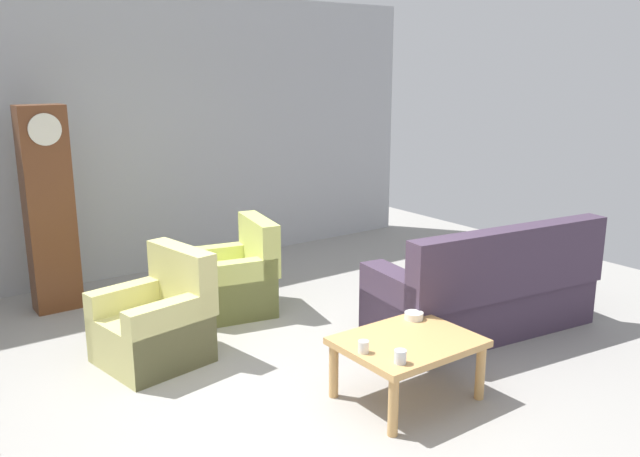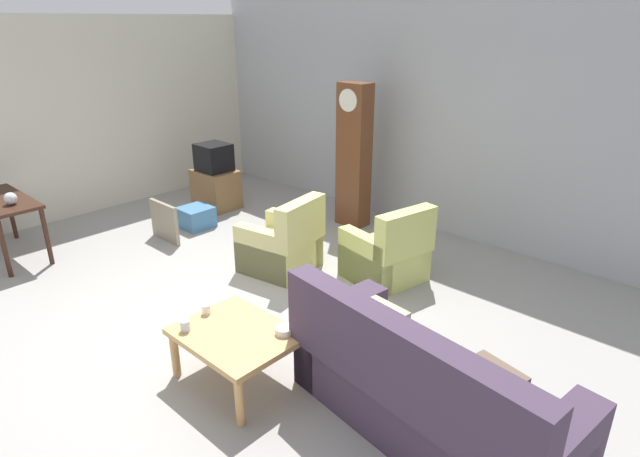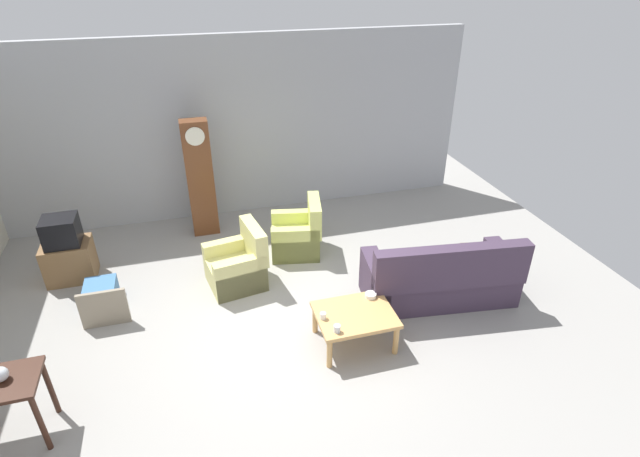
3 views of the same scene
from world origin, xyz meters
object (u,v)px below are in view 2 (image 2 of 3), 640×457
couch_floral (423,393)px  tv_stand_cabinet (216,189)px  tv_crt (214,157)px  cup_blue_rimmed (185,325)px  armchair_olive_near (283,246)px  armchair_olive_far (387,255)px  grandfather_clock (354,156)px  framed_picture_leaning (164,222)px  glass_dome_cloche (10,199)px  cup_white_porcelain (206,309)px  storage_box_blue (196,217)px  console_table_dark (3,207)px  bowl_white_stacked (284,330)px  coffee_table_wood (236,339)px

couch_floral → tv_stand_cabinet: size_ratio=3.23×
tv_crt → cup_blue_rimmed: tv_crt is taller
armchair_olive_near → armchair_olive_far: size_ratio=0.99×
grandfather_clock → framed_picture_leaning: size_ratio=3.38×
armchair_olive_far → glass_dome_cloche: size_ratio=6.28×
armchair_olive_near → glass_dome_cloche: armchair_olive_near is taller
framed_picture_leaning → tv_stand_cabinet: bearing=114.5°
grandfather_clock → armchair_olive_far: bearing=-37.8°
cup_white_porcelain → storage_box_blue: bearing=147.3°
tv_stand_cabinet → storage_box_blue: 0.89m
console_table_dark → couch_floral: bearing=9.4°
armchair_olive_far → storage_box_blue: armchair_olive_far is taller
armchair_olive_far → tv_crt: 3.52m
couch_floral → armchair_olive_near: size_ratio=2.39×
armchair_olive_near → grandfather_clock: grandfather_clock is taller
armchair_olive_near → framed_picture_leaning: 1.88m
bowl_white_stacked → armchair_olive_near: bearing=137.0°
glass_dome_cloche → bowl_white_stacked: glass_dome_cloche is taller
couch_floral → framed_picture_leaning: couch_floral is taller
bowl_white_stacked → console_table_dark: bearing=-171.5°
coffee_table_wood → glass_dome_cloche: size_ratio=6.52×
armchair_olive_near → glass_dome_cloche: size_ratio=6.25×
bowl_white_stacked → grandfather_clock: bearing=120.8°
couch_floral → framed_picture_leaning: bearing=171.3°
cup_white_porcelain → console_table_dark: bearing=-173.7°
grandfather_clock → cup_white_porcelain: grandfather_clock is taller
armchair_olive_far → grandfather_clock: grandfather_clock is taller
framed_picture_leaning → glass_dome_cloche: 1.81m
couch_floral → bowl_white_stacked: 1.18m
tv_crt → coffee_table_wood: bearing=-34.5°
bowl_white_stacked → couch_floral: bearing=12.7°
armchair_olive_far → bowl_white_stacked: 2.12m
cup_blue_rimmed → grandfather_clock: bearing=109.0°
tv_stand_cabinet → glass_dome_cloche: size_ratio=4.62×
tv_stand_cabinet → cup_blue_rimmed: 4.33m
armchair_olive_far → cup_blue_rimmed: (-0.15, -2.58, 0.20)m
armchair_olive_far → tv_stand_cabinet: (-3.48, 0.19, -0.00)m
storage_box_blue → coffee_table_wood: bearing=-29.3°
tv_stand_cabinet → console_table_dark: bearing=-97.8°
armchair_olive_near → tv_stand_cabinet: size_ratio=1.35×
coffee_table_wood → armchair_olive_far: bearing=94.1°
console_table_dark → grandfather_clock: bearing=57.1°
console_table_dark → storage_box_blue: bearing=68.0°
couch_floral → storage_box_blue: 4.78m
console_table_dark → tv_stand_cabinet: bearing=82.2°
tv_crt → grandfather_clock: bearing=23.6°
storage_box_blue → cup_white_porcelain: size_ratio=5.06×
grandfather_clock → glass_dome_cloche: 4.35m
framed_picture_leaning → cup_white_porcelain: 2.91m
framed_picture_leaning → cup_white_porcelain: size_ratio=7.08×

